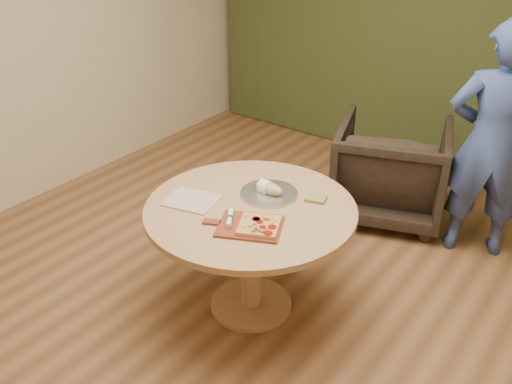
{
  "coord_description": "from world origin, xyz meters",
  "views": [
    {
      "loc": [
        1.67,
        -2.15,
        2.45
      ],
      "look_at": [
        -0.11,
        0.25,
        0.81
      ],
      "focal_mm": 40.0,
      "sensor_mm": 36.0,
      "label": 1
    }
  ],
  "objects_px": {
    "armchair": "(391,166)",
    "person_standing": "(491,143)",
    "cutlery_roll": "(230,218)",
    "pizza_paddle": "(248,226)",
    "serving_tray": "(269,193)",
    "pedestal_table": "(251,227)",
    "flatbread_pizza": "(259,226)",
    "bread_roll": "(268,188)"
  },
  "relations": [
    {
      "from": "flatbread_pizza",
      "to": "person_standing",
      "type": "relative_size",
      "value": 0.17
    },
    {
      "from": "pedestal_table",
      "to": "flatbread_pizza",
      "type": "relative_size",
      "value": 4.32
    },
    {
      "from": "flatbread_pizza",
      "to": "cutlery_roll",
      "type": "xyz_separation_m",
      "value": [
        -0.18,
        -0.04,
        0.0
      ]
    },
    {
      "from": "serving_tray",
      "to": "bread_roll",
      "type": "bearing_deg",
      "value": 180.0
    },
    {
      "from": "serving_tray",
      "to": "person_standing",
      "type": "relative_size",
      "value": 0.21
    },
    {
      "from": "cutlery_roll",
      "to": "bread_roll",
      "type": "relative_size",
      "value": 0.92
    },
    {
      "from": "serving_tray",
      "to": "bread_roll",
      "type": "xyz_separation_m",
      "value": [
        -0.01,
        0.0,
        0.04
      ]
    },
    {
      "from": "pedestal_table",
      "to": "person_standing",
      "type": "bearing_deg",
      "value": 59.11
    },
    {
      "from": "armchair",
      "to": "pizza_paddle",
      "type": "bearing_deg",
      "value": 68.74
    },
    {
      "from": "pizza_paddle",
      "to": "armchair",
      "type": "bearing_deg",
      "value": 62.93
    },
    {
      "from": "bread_roll",
      "to": "pedestal_table",
      "type": "bearing_deg",
      "value": -87.81
    },
    {
      "from": "pedestal_table",
      "to": "armchair",
      "type": "height_order",
      "value": "armchair"
    },
    {
      "from": "bread_roll",
      "to": "armchair",
      "type": "bearing_deg",
      "value": 82.2
    },
    {
      "from": "pedestal_table",
      "to": "serving_tray",
      "type": "distance_m",
      "value": 0.24
    },
    {
      "from": "pedestal_table",
      "to": "person_standing",
      "type": "height_order",
      "value": "person_standing"
    },
    {
      "from": "pedestal_table",
      "to": "person_standing",
      "type": "xyz_separation_m",
      "value": [
        0.92,
        1.53,
        0.25
      ]
    },
    {
      "from": "cutlery_roll",
      "to": "armchair",
      "type": "relative_size",
      "value": 0.2
    },
    {
      "from": "pizza_paddle",
      "to": "armchair",
      "type": "height_order",
      "value": "armchair"
    },
    {
      "from": "pizza_paddle",
      "to": "person_standing",
      "type": "xyz_separation_m",
      "value": [
        0.79,
        1.72,
        0.1
      ]
    },
    {
      "from": "pedestal_table",
      "to": "flatbread_pizza",
      "type": "distance_m",
      "value": 0.31
    },
    {
      "from": "pizza_paddle",
      "to": "cutlery_roll",
      "type": "relative_size",
      "value": 2.66
    },
    {
      "from": "cutlery_roll",
      "to": "armchair",
      "type": "xyz_separation_m",
      "value": [
        0.18,
        1.83,
        -0.34
      ]
    },
    {
      "from": "bread_roll",
      "to": "person_standing",
      "type": "height_order",
      "value": "person_standing"
    },
    {
      "from": "flatbread_pizza",
      "to": "pizza_paddle",
      "type": "bearing_deg",
      "value": -166.8
    },
    {
      "from": "person_standing",
      "to": "armchair",
      "type": "bearing_deg",
      "value": -32.95
    },
    {
      "from": "serving_tray",
      "to": "pizza_paddle",
      "type": "bearing_deg",
      "value": -71.56
    },
    {
      "from": "flatbread_pizza",
      "to": "armchair",
      "type": "height_order",
      "value": "armchair"
    },
    {
      "from": "armchair",
      "to": "person_standing",
      "type": "relative_size",
      "value": 0.51
    },
    {
      "from": "flatbread_pizza",
      "to": "cutlery_roll",
      "type": "bearing_deg",
      "value": -168.42
    },
    {
      "from": "pizza_paddle",
      "to": "serving_tray",
      "type": "height_order",
      "value": "serving_tray"
    },
    {
      "from": "flatbread_pizza",
      "to": "bread_roll",
      "type": "bearing_deg",
      "value": 118.98
    },
    {
      "from": "pedestal_table",
      "to": "pizza_paddle",
      "type": "distance_m",
      "value": 0.27
    },
    {
      "from": "pizza_paddle",
      "to": "person_standing",
      "type": "relative_size",
      "value": 0.28
    },
    {
      "from": "pedestal_table",
      "to": "pizza_paddle",
      "type": "relative_size",
      "value": 2.67
    },
    {
      "from": "flatbread_pizza",
      "to": "bread_roll",
      "type": "relative_size",
      "value": 1.51
    },
    {
      "from": "flatbread_pizza",
      "to": "bread_roll",
      "type": "height_order",
      "value": "bread_roll"
    },
    {
      "from": "cutlery_roll",
      "to": "serving_tray",
      "type": "bearing_deg",
      "value": 58.04
    },
    {
      "from": "flatbread_pizza",
      "to": "serving_tray",
      "type": "relative_size",
      "value": 0.82
    },
    {
      "from": "cutlery_roll",
      "to": "serving_tray",
      "type": "xyz_separation_m",
      "value": [
        -0.01,
        0.4,
        -0.02
      ]
    },
    {
      "from": "bread_roll",
      "to": "pizza_paddle",
      "type": "bearing_deg",
      "value": -70.35
    },
    {
      "from": "serving_tray",
      "to": "cutlery_roll",
      "type": "bearing_deg",
      "value": -88.27
    },
    {
      "from": "person_standing",
      "to": "pedestal_table",
      "type": "bearing_deg",
      "value": 32.88
    }
  ]
}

